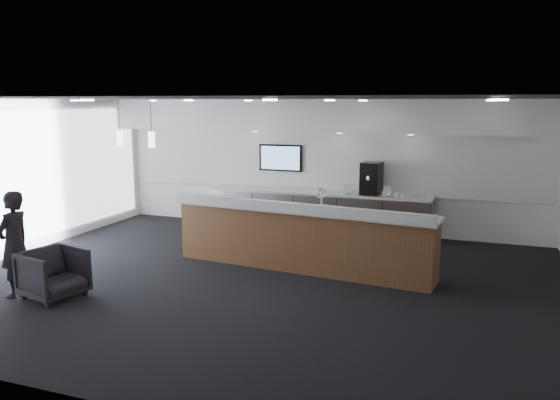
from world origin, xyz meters
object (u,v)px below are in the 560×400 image
(armchair, at_px, (53,274))
(lounge_guest, at_px, (14,244))
(service_counter, at_px, (301,237))
(coffee_machine, at_px, (371,179))

(armchair, bearing_deg, lounge_guest, 113.97)
(service_counter, height_order, armchair, service_counter)
(service_counter, distance_m, lounge_guest, 4.64)
(service_counter, bearing_deg, lounge_guest, -137.08)
(service_counter, xyz_separation_m, lounge_guest, (-3.70, -2.79, 0.24))
(service_counter, bearing_deg, coffee_machine, 81.33)
(service_counter, relative_size, coffee_machine, 6.84)
(service_counter, relative_size, lounge_guest, 2.97)
(armchair, height_order, lounge_guest, lounge_guest)
(lounge_guest, bearing_deg, armchair, 95.63)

